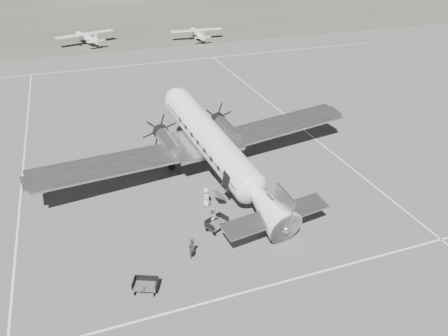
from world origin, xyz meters
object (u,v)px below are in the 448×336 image
baggage_cart_far (146,286)px  ramp_agent (214,216)px  light_plane_right (197,34)px  passenger (206,197)px  dc3_airliner (216,149)px  ground_crew (192,248)px  light_plane_left (87,39)px  baggage_cart_near (217,224)px

baggage_cart_far → ramp_agent: bearing=63.2°
light_plane_right → passenger: (-16.44, -57.45, -0.24)m
dc3_airliner → baggage_cart_far: dc3_airliner is taller
light_plane_right → ground_crew: (-19.34, -63.23, -0.30)m
ground_crew → light_plane_right: bearing=-144.2°
light_plane_right → ground_crew: bearing=-105.4°
light_plane_left → baggage_cart_near: size_ratio=6.45×
light_plane_right → light_plane_left: bearing=172.8°
baggage_cart_near → ground_crew: bearing=-164.8°
baggage_cart_near → passenger: size_ratio=1.03×
dc3_airliner → baggage_cart_near: dc3_airliner is taller
light_plane_left → ground_crew: (1.98, -66.53, -0.38)m
light_plane_right → baggage_cart_near: light_plane_right is taller
ground_crew → ramp_agent: size_ratio=0.95×
baggage_cart_far → ground_crew: 4.30m
dc3_airliner → passenger: 5.07m
dc3_airliner → light_plane_right: size_ratio=3.00×
baggage_cart_near → ground_crew: (-2.70, -2.47, 0.31)m
light_plane_right → ramp_agent: bearing=-103.9°
light_plane_right → ground_crew: 66.12m
ramp_agent → dc3_airliner: bearing=-15.6°
baggage_cart_near → dc3_airliner: bearing=43.9°
baggage_cart_far → passenger: bearing=74.1°
light_plane_right → baggage_cart_far: size_ratio=6.54×
light_plane_left → light_plane_right: 21.58m
light_plane_left → baggage_cart_near: bearing=-105.7°
ground_crew → passenger: passenger is taller
light_plane_left → baggage_cart_far: 68.71m
ground_crew → ramp_agent: ramp_agent is taller
light_plane_right → passenger: light_plane_right is taller
dc3_airliner → baggage_cart_near: size_ratio=18.05×
baggage_cart_near → baggage_cart_far: 7.90m
passenger → ground_crew: bearing=140.5°
light_plane_right → ramp_agent: light_plane_right is taller
baggage_cart_far → passenger: 10.33m
ramp_agent → light_plane_left: bearing=9.4°
light_plane_left → passenger: light_plane_left is taller
light_plane_left → light_plane_right: bearing=-28.7°
baggage_cart_near → passenger: 3.33m
ramp_agent → ground_crew: bearing=144.3°
dc3_airliner → ground_crew: (-5.18, -9.74, -2.25)m
light_plane_right → dc3_airliner: bearing=-103.2°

